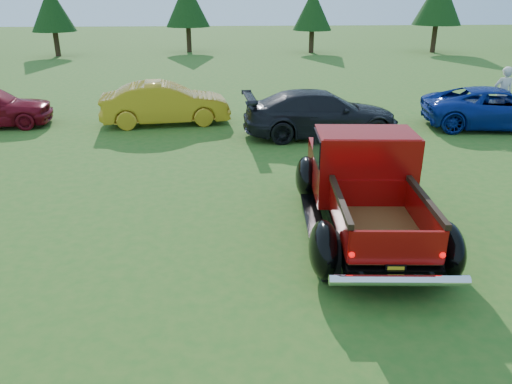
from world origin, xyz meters
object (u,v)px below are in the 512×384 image
tree_east (439,0)px  pickup_truck (362,182)px  show_car_blue (497,108)px  spectator (503,94)px  tree_mid_left (187,4)px  show_car_yellow (165,103)px  show_car_grey (321,113)px  tree_mid_right (313,10)px  tree_west (52,9)px

tree_east → pickup_truck: bearing=-114.5°
pickup_truck → tree_east: bearing=69.8°
show_car_blue → spectator: size_ratio=2.54×
show_car_blue → tree_east: bearing=-8.4°
show_car_blue → spectator: (0.67, 1.01, 0.28)m
tree_mid_left → show_car_yellow: bearing=-88.8°
show_car_yellow → spectator: 11.74m
show_car_yellow → show_car_grey: (5.03, -1.84, -0.00)m
tree_mid_right → tree_mid_left: bearing=173.7°
tree_west → pickup_truck: size_ratio=0.88×
tree_mid_left → show_car_grey: tree_mid_left is taller
pickup_truck → show_car_blue: pickup_truck is taller
tree_west → tree_mid_left: 9.22m
show_car_yellow → show_car_grey: 5.36m
tree_east → show_car_yellow: size_ratio=1.25×
spectator → tree_west: bearing=-45.1°
show_car_yellow → tree_mid_left: bearing=-5.9°
show_car_blue → show_car_yellow: bearing=91.8°
pickup_truck → tree_mid_right: bearing=86.5°
tree_east → tree_mid_right: bearing=176.8°
tree_west → tree_east: size_ratio=0.85×
tree_mid_left → tree_mid_right: 9.06m
tree_mid_left → tree_east: (18.00, -1.50, 0.27)m
tree_east → show_car_grey: 25.45m
tree_mid_left → tree_mid_right: tree_mid_left is taller
tree_mid_left → tree_east: 18.06m
tree_mid_left → tree_east: tree_east is taller
tree_mid_left → spectator: (12.17, -21.89, -2.44)m
show_car_blue → tree_mid_right: bearing=15.0°
tree_west → show_car_grey: 25.99m
tree_mid_right → show_car_grey: size_ratio=0.90×
tree_mid_right → show_car_yellow: 22.43m
pickup_truck → show_car_yellow: pickup_truck is taller
tree_east → show_car_grey: (-12.53, -21.95, -2.95)m
show_car_blue → tree_west: bearing=52.9°
show_car_yellow → spectator: bearing=-98.4°
tree_mid_right → show_car_yellow: tree_mid_right is taller
show_car_grey → show_car_blue: bearing=-88.3°
tree_mid_right → show_car_grey: (-3.53, -22.45, -2.26)m
tree_mid_right → show_car_blue: 22.15m
tree_west → tree_mid_right: tree_west is taller
tree_mid_right → tree_east: tree_east is taller
pickup_truck → show_car_blue: 9.56m
show_car_yellow → tree_east: bearing=-48.2°
tree_west → show_car_blue: tree_west is taller
tree_mid_left → tree_mid_right: (9.00, -1.00, -0.41)m
tree_mid_left → show_car_blue: (11.50, -22.89, -2.72)m
show_car_grey → show_car_blue: size_ratio=1.02×
tree_west → show_car_grey: bearing=-56.0°
tree_west → show_car_grey: (14.47, -21.45, -2.40)m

